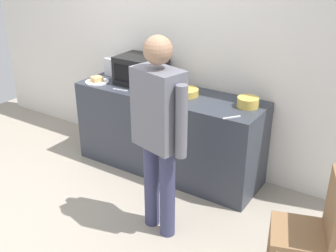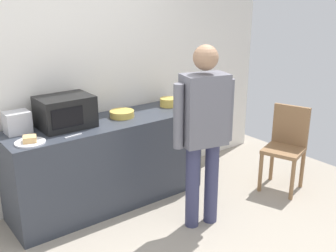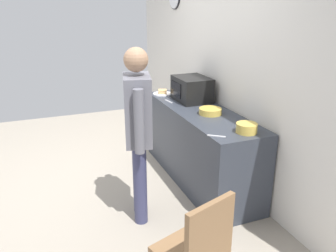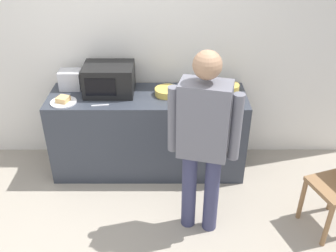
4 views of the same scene
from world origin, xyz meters
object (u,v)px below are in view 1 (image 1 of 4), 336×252
(person_standing, at_px, (159,126))
(wooden_chair, at_px, (313,229))
(toaster, at_px, (117,66))
(fork_utensil, at_px, (120,90))
(sandwich_plate, at_px, (97,81))
(salad_bowl, at_px, (186,92))
(microwave, at_px, (141,70))
(cereal_bowl, at_px, (248,102))
(spoon_utensil, at_px, (232,117))

(person_standing, height_order, wooden_chair, person_standing)
(person_standing, bearing_deg, toaster, 140.57)
(fork_utensil, bearing_deg, sandwich_plate, 170.93)
(fork_utensil, height_order, wooden_chair, wooden_chair)
(salad_bowl, bearing_deg, person_standing, -72.31)
(microwave, bearing_deg, sandwich_plate, -151.64)
(fork_utensil, bearing_deg, microwave, 78.32)
(cereal_bowl, bearing_deg, fork_utensil, -167.48)
(toaster, distance_m, spoon_utensil, 1.69)
(fork_utensil, bearing_deg, toaster, 132.74)
(salad_bowl, xyz_separation_m, spoon_utensil, (0.63, -0.27, -0.03))
(spoon_utensil, xyz_separation_m, wooden_chair, (0.93, -0.64, -0.38))
(salad_bowl, bearing_deg, wooden_chair, -30.42)
(wooden_chair, bearing_deg, microwave, 155.84)
(salad_bowl, relative_size, person_standing, 0.15)
(fork_utensil, bearing_deg, person_standing, -35.86)
(sandwich_plate, xyz_separation_m, toaster, (0.01, 0.33, 0.08))
(fork_utensil, bearing_deg, wooden_chair, -16.94)
(microwave, distance_m, toaster, 0.44)
(spoon_utensil, bearing_deg, toaster, 165.62)
(microwave, relative_size, fork_utensil, 2.94)
(toaster, relative_size, fork_utensil, 1.29)
(salad_bowl, bearing_deg, microwave, 175.26)
(toaster, relative_size, spoon_utensil, 1.29)
(microwave, distance_m, sandwich_plate, 0.51)
(microwave, height_order, cereal_bowl, microwave)
(cereal_bowl, bearing_deg, microwave, 179.81)
(fork_utensil, relative_size, spoon_utensil, 1.00)
(salad_bowl, relative_size, fork_utensil, 1.48)
(microwave, height_order, fork_utensil, microwave)
(microwave, bearing_deg, fork_utensil, -101.68)
(person_standing, bearing_deg, cereal_bowl, 70.31)
(fork_utensil, height_order, person_standing, person_standing)
(salad_bowl, bearing_deg, sandwich_plate, -169.82)
(microwave, height_order, spoon_utensil, microwave)
(toaster, bearing_deg, wooden_chair, -22.50)
(cereal_bowl, bearing_deg, person_standing, -109.69)
(salad_bowl, bearing_deg, fork_utensil, -159.56)
(sandwich_plate, distance_m, salad_bowl, 1.03)
(fork_utensil, bearing_deg, cereal_bowl, 12.52)
(toaster, bearing_deg, fork_utensil, -47.26)
(sandwich_plate, distance_m, wooden_chair, 2.71)
(fork_utensil, xyz_separation_m, person_standing, (0.94, -0.68, 0.09))
(person_standing, xyz_separation_m, wooden_chair, (1.26, 0.01, -0.47))
(sandwich_plate, relative_size, wooden_chair, 0.27)
(toaster, height_order, spoon_utensil, toaster)
(cereal_bowl, relative_size, wooden_chair, 0.21)
(person_standing, bearing_deg, microwave, 132.25)
(microwave, distance_m, fork_utensil, 0.33)
(person_standing, bearing_deg, salad_bowl, 107.69)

